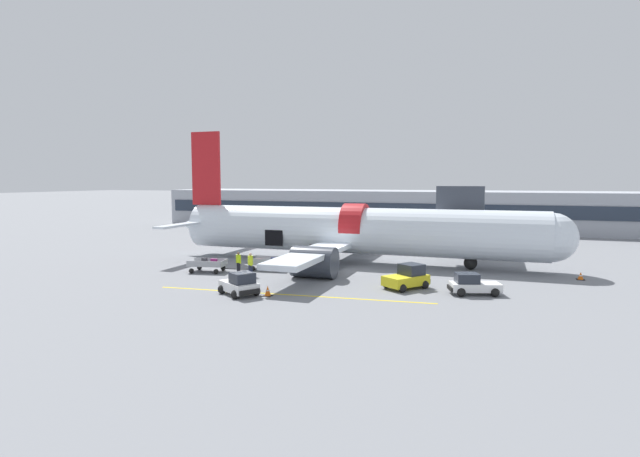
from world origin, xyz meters
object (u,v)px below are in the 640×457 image
(baggage_tug_mid, at_px, (473,285))
(baggage_cart_loading, at_px, (270,263))
(ground_crew_driver, at_px, (306,257))
(ground_crew_loader_a, at_px, (250,264))
(baggage_tug_rear, at_px, (240,285))
(baggage_cart_queued, at_px, (209,265))
(ground_crew_loader_b, at_px, (238,262))
(baggage_tug_lead, at_px, (407,278))
(airplane, at_px, (350,231))

(baggage_tug_mid, relative_size, baggage_cart_loading, 0.90)
(baggage_cart_loading, height_order, ground_crew_driver, ground_crew_driver)
(baggage_cart_loading, bearing_deg, ground_crew_loader_a, -94.65)
(baggage_tug_rear, xyz_separation_m, baggage_cart_queued, (-6.25, 6.29, -0.13))
(ground_crew_loader_a, height_order, ground_crew_loader_b, ground_crew_loader_a)
(baggage_cart_loading, relative_size, ground_crew_loader_b, 2.38)
(baggage_tug_lead, bearing_deg, ground_crew_driver, 150.37)
(baggage_tug_lead, height_order, baggage_tug_mid, baggage_tug_lead)
(baggage_tug_rear, xyz_separation_m, ground_crew_loader_a, (-2.34, 5.94, 0.29))
(baggage_cart_loading, bearing_deg, ground_crew_loader_b, -132.53)
(baggage_tug_lead, distance_m, baggage_tug_rear, 11.22)
(baggage_tug_mid, bearing_deg, baggage_tug_lead, 174.50)
(ground_crew_loader_a, bearing_deg, baggage_cart_loading, 85.35)
(baggage_tug_rear, distance_m, baggage_cart_queued, 8.87)
(ground_crew_loader_b, bearing_deg, ground_crew_driver, 44.47)
(baggage_tug_rear, bearing_deg, ground_crew_loader_a, 111.48)
(baggage_tug_mid, height_order, baggage_cart_queued, baggage_tug_mid)
(baggage_tug_mid, bearing_deg, ground_crew_loader_a, 177.32)
(airplane, distance_m, baggage_tug_rear, 14.94)
(baggage_tug_lead, bearing_deg, baggage_tug_rear, -150.17)
(airplane, bearing_deg, ground_crew_loader_b, -133.11)
(airplane, relative_size, ground_crew_driver, 22.93)
(airplane, xyz_separation_m, baggage_cart_queued, (-9.39, -8.15, -2.28))
(baggage_cart_loading, xyz_separation_m, ground_crew_loader_b, (-1.81, -1.97, 0.34))
(baggage_tug_rear, bearing_deg, baggage_cart_queued, 134.78)
(baggage_tug_mid, height_order, baggage_tug_rear, baggage_tug_rear)
(baggage_cart_loading, relative_size, ground_crew_loader_a, 2.17)
(baggage_tug_rear, bearing_deg, airplane, 77.70)
(airplane, xyz_separation_m, ground_crew_driver, (-2.90, -3.46, -1.98))
(baggage_tug_mid, distance_m, baggage_cart_loading, 16.53)
(baggage_cart_queued, xyz_separation_m, ground_crew_loader_b, (2.34, 0.62, 0.33))
(baggage_tug_rear, relative_size, ground_crew_loader_a, 1.78)
(ground_crew_loader_a, xyz_separation_m, ground_crew_loader_b, (-1.57, 0.97, -0.08))
(baggage_cart_queued, height_order, ground_crew_loader_a, ground_crew_loader_a)
(ground_crew_loader_a, distance_m, ground_crew_driver, 5.67)
(baggage_tug_lead, relative_size, ground_crew_loader_b, 2.11)
(baggage_tug_rear, height_order, ground_crew_loader_a, ground_crew_loader_a)
(ground_crew_driver, bearing_deg, baggage_tug_lead, -29.63)
(baggage_tug_rear, relative_size, baggage_cart_queued, 0.81)
(baggage_tug_mid, distance_m, ground_crew_loader_a, 16.37)
(baggage_cart_loading, bearing_deg, baggage_tug_mid, -12.96)
(baggage_tug_lead, height_order, baggage_cart_queued, baggage_tug_lead)
(ground_crew_loader_b, bearing_deg, baggage_cart_queued, -165.25)
(baggage_tug_rear, bearing_deg, baggage_tug_lead, 29.83)
(airplane, xyz_separation_m, baggage_tug_rear, (-3.15, -14.44, -2.15))
(baggage_tug_rear, xyz_separation_m, baggage_cart_loading, (-2.10, 8.88, -0.14))
(baggage_cart_loading, distance_m, baggage_cart_queued, 4.89)
(airplane, height_order, baggage_cart_loading, airplane)
(baggage_tug_rear, height_order, ground_crew_loader_b, ground_crew_loader_b)
(baggage_tug_rear, distance_m, ground_crew_loader_a, 6.39)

